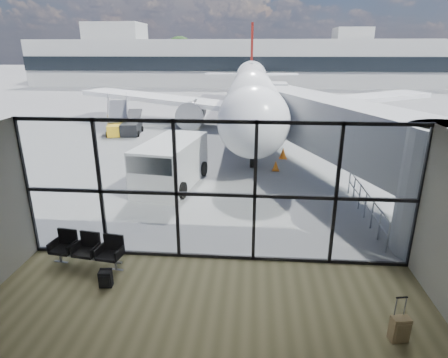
# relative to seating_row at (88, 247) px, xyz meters

# --- Properties ---
(ground) EXTENTS (220.00, 220.00, 0.00)m
(ground) POSITION_rel_seating_row_xyz_m (3.91, 40.67, -0.58)
(ground) COLOR slate
(ground) RESTS_ON ground
(lounge_shell) EXTENTS (12.02, 8.01, 4.51)m
(lounge_shell) POSITION_rel_seating_row_xyz_m (3.91, -4.13, 2.07)
(lounge_shell) COLOR brown
(lounge_shell) RESTS_ON ground
(glass_curtain_wall) EXTENTS (12.10, 0.12, 4.50)m
(glass_curtain_wall) POSITION_rel_seating_row_xyz_m (3.91, 0.67, 1.67)
(glass_curtain_wall) COLOR white
(glass_curtain_wall) RESTS_ON ground
(jet_bridge) EXTENTS (8.00, 16.50, 4.33)m
(jet_bridge) POSITION_rel_seating_row_xyz_m (8.81, 7.75, 2.18)
(jet_bridge) COLOR #9C9EA2
(jet_bridge) RESTS_ON ground
(apron_railing) EXTENTS (0.06, 5.46, 1.11)m
(apron_railing) POSITION_rel_seating_row_xyz_m (9.51, 4.17, 0.14)
(apron_railing) COLOR gray
(apron_railing) RESTS_ON ground
(far_terminal) EXTENTS (80.00, 12.20, 11.00)m
(far_terminal) POSITION_rel_seating_row_xyz_m (3.32, 62.64, 3.63)
(far_terminal) COLOR #B0B0AB
(far_terminal) RESTS_ON ground
(tree_0) EXTENTS (4.95, 4.95, 7.12)m
(tree_0) POSITION_rel_seating_row_xyz_m (-41.09, 72.67, 4.06)
(tree_0) COLOR #382619
(tree_0) RESTS_ON ground
(tree_1) EXTENTS (5.61, 5.61, 8.07)m
(tree_1) POSITION_rel_seating_row_xyz_m (-35.09, 72.67, 4.68)
(tree_1) COLOR #382619
(tree_1) RESTS_ON ground
(tree_2) EXTENTS (6.27, 6.27, 9.03)m
(tree_2) POSITION_rel_seating_row_xyz_m (-29.09, 72.67, 5.30)
(tree_2) COLOR #382619
(tree_2) RESTS_ON ground
(tree_3) EXTENTS (4.95, 4.95, 7.12)m
(tree_3) POSITION_rel_seating_row_xyz_m (-23.09, 72.67, 4.06)
(tree_3) COLOR #382619
(tree_3) RESTS_ON ground
(tree_4) EXTENTS (5.61, 5.61, 8.07)m
(tree_4) POSITION_rel_seating_row_xyz_m (-17.09, 72.67, 4.68)
(tree_4) COLOR #382619
(tree_4) RESTS_ON ground
(tree_5) EXTENTS (6.27, 6.27, 9.03)m
(tree_5) POSITION_rel_seating_row_xyz_m (-11.09, 72.67, 5.30)
(tree_5) COLOR #382619
(tree_5) RESTS_ON ground
(seating_row) EXTENTS (2.34, 0.97, 1.04)m
(seating_row) POSITION_rel_seating_row_xyz_m (0.00, 0.00, 0.00)
(seating_row) COLOR gray
(seating_row) RESTS_ON ground
(backpack) EXTENTS (0.38, 0.35, 0.54)m
(backpack) POSITION_rel_seating_row_xyz_m (0.96, -1.14, -0.32)
(backpack) COLOR black
(backpack) RESTS_ON ground
(suitcase) EXTENTS (0.45, 0.36, 1.11)m
(suitcase) POSITION_rel_seating_row_xyz_m (8.48, -2.62, -0.24)
(suitcase) COLOR #8E774F
(suitcase) RESTS_ON ground
(airliner) EXTENTS (31.89, 36.89, 9.51)m
(airliner) POSITION_rel_seating_row_xyz_m (4.73, 24.76, 2.32)
(airliner) COLOR white
(airliner) RESTS_ON ground
(service_van) EXTENTS (3.10, 5.37, 2.21)m
(service_van) POSITION_rel_seating_row_xyz_m (1.00, 7.32, 0.56)
(service_van) COLOR silver
(service_van) RESTS_ON ground
(belt_loader) EXTENTS (1.76, 3.77, 1.68)m
(belt_loader) POSITION_rel_seating_row_xyz_m (-4.66, 18.79, -0.01)
(belt_loader) COLOR black
(belt_loader) RESTS_ON ground
(mobile_stairs) EXTENTS (2.56, 3.77, 2.43)m
(mobile_stairs) POSITION_rel_seating_row_xyz_m (-5.68, 18.72, 0.01)
(mobile_stairs) COLOR yellow
(mobile_stairs) RESTS_ON ground
(traffic_cone_a) EXTENTS (0.39, 0.39, 0.56)m
(traffic_cone_a) POSITION_rel_seating_row_xyz_m (6.28, 10.15, -0.31)
(traffic_cone_a) COLOR #D0600A
(traffic_cone_a) RESTS_ON ground
(traffic_cone_b) EXTENTS (0.47, 0.47, 0.67)m
(traffic_cone_b) POSITION_rel_seating_row_xyz_m (6.85, 12.65, -0.26)
(traffic_cone_b) COLOR orange
(traffic_cone_b) RESTS_ON ground
(traffic_cone_c) EXTENTS (0.45, 0.45, 0.65)m
(traffic_cone_c) POSITION_rel_seating_row_xyz_m (8.91, 14.68, -0.27)
(traffic_cone_c) COLOR #FF630D
(traffic_cone_c) RESTS_ON ground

